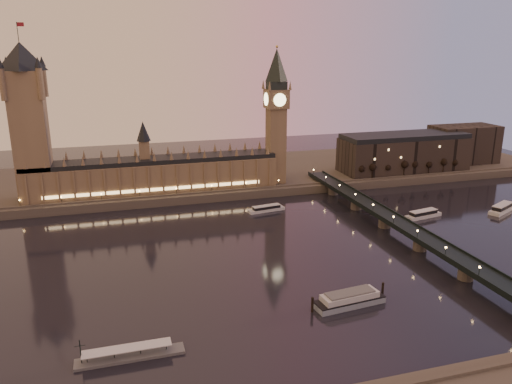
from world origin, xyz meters
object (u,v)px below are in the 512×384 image
cruise_boat_b (423,214)px  pontoon_pier (130,355)px  cruise_boat_a (266,209)px  moored_barge (350,299)px

cruise_boat_b → pontoon_pier: size_ratio=0.70×
cruise_boat_a → cruise_boat_b: 104.62m
cruise_boat_b → moored_barge: size_ratio=0.74×
pontoon_pier → cruise_boat_b: bearing=28.4°
cruise_boat_b → pontoon_pier: bearing=-162.1°
cruise_boat_a → pontoon_pier: size_ratio=0.68×
cruise_boat_a → moored_barge: 134.21m
moored_barge → pontoon_pier: pontoon_pier is taller
moored_barge → pontoon_pier: (-94.20, -12.76, -1.75)m
cruise_boat_a → pontoon_pier: bearing=-132.5°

